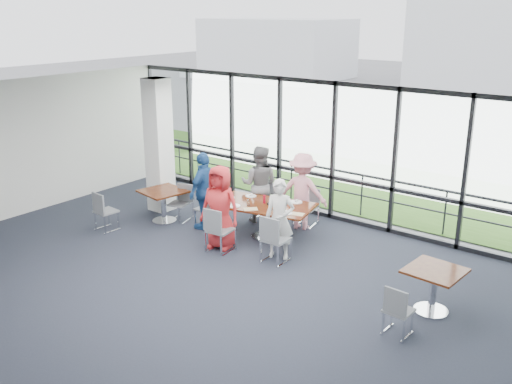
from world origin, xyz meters
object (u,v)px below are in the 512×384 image
Objects in this scene: diner_end at (205,191)px; chair_main_end at (206,209)px; chair_main_nr at (276,239)px; chair_spare_r at (399,310)px; chair_main_fr at (306,208)px; diner_near_right at (280,219)px; side_table_left at (163,195)px; structural_column at (159,146)px; diner_far_left at (259,184)px; chair_main_nl at (220,230)px; chair_spare_lb at (179,204)px; diner_near_left at (220,207)px; side_table_right at (434,276)px; diner_far_right at (302,191)px; main_table at (265,209)px; chair_main_fl at (263,202)px; chair_spare_la at (106,211)px.

diner_end reaches higher than chair_main_end.
chair_main_nr reaches higher than chair_spare_r.
chair_main_fr is (1.73, 1.47, -0.46)m from diner_end.
diner_near_right is 0.40m from chair_main_nr.
chair_main_fr is at bearing 32.54° from side_table_left.
structural_column reaches higher than chair_main_end.
diner_near_right is 0.90× the size of diner_far_left.
chair_main_nl is 1.09× the size of chair_spare_lb.
chair_main_nl is at bearing 78.62° from diner_far_left.
chair_main_nr reaches higher than chair_spare_lb.
diner_far_left is at bearing 141.63° from chair_main_end.
chair_main_nl is at bearing 142.95° from chair_spare_lb.
side_table_left is 0.61× the size of diner_near_left.
diner_end reaches higher than side_table_right.
diner_near_left is at bearing 54.69° from diner_far_right.
chair_main_nl is (2.17, -0.51, -0.18)m from side_table_left.
chair_main_nr is at bearing 71.11° from diner_end.
diner_near_left is 1.39m from chair_main_nr.
diner_far_right reaches higher than chair_main_end.
side_table_left is 6.44m from chair_spare_r.
diner_near_left is at bearing 51.71° from diner_end.
structural_column is at bearing 169.11° from main_table.
diner_near_right is 0.92× the size of diner_end.
chair_main_nr is 1.11× the size of chair_main_fl.
chair_main_fl is at bearing 95.12° from chair_main_nl.
diner_near_left is at bearing 59.72° from chair_main_fr.
side_table_left is 3.28m from diner_near_right.
chair_main_nl is (0.43, -1.87, -0.43)m from diner_far_left.
main_table is 1.26× the size of diner_far_left.
chair_main_fr is at bearing 45.50° from chair_spare_la.
chair_main_fl is at bearing -155.25° from chair_spare_lb.
diner_near_right is 1.74× the size of chair_main_nl.
chair_spare_lb is (-0.76, -0.07, -0.45)m from diner_end.
diner_near_right reaches higher than chair_spare_la.
diner_far_left is 5.29m from chair_spare_r.
side_table_left is at bearing -80.23° from diner_end.
structural_column is at bearing 2.51° from diner_far_right.
diner_far_left is at bearing 18.50° from structural_column.
diner_near_right reaches higher than chair_main_fl.
chair_spare_r is (6.98, -1.78, -1.20)m from structural_column.
diner_near_left is (2.02, -0.33, 0.23)m from side_table_left.
main_table is 1.49m from chair_main_end.
main_table is at bearing 1.66° from structural_column.
diner_far_left is (-1.54, 1.38, 0.09)m from diner_near_right.
diner_near_left is 2.26m from chair_main_fr.
diner_far_left is at bearing -1.20° from diner_far_right.
side_table_left is 0.61× the size of diner_far_right.
chair_main_fl is 0.96× the size of chair_spare_la.
chair_main_nl is 2.34m from chair_main_fr.
diner_near_left reaches higher than diner_far_right.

